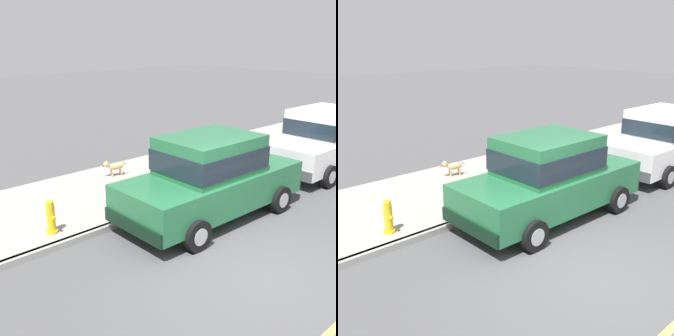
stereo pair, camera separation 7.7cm
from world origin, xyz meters
The scene contains 7 objects.
ground_plane centered at (0.00, 0.00, 0.00)m, with size 80.00×80.00×0.00m, color #4C4C4F.
curb centered at (-3.20, 0.00, 0.07)m, with size 0.16×64.00×0.14m, color gray.
sidewalk centered at (-5.00, 0.00, 0.07)m, with size 3.60×64.00×0.14m, color #99968E.
car_green_sedan centered at (-2.19, 1.16, 0.98)m, with size 2.09×4.63×1.92m.
car_white_sedan centered at (-2.17, 6.37, 0.98)m, with size 2.09×4.63×1.92m.
dog_tan centered at (-5.76, 1.05, 0.43)m, with size 0.32×0.74×0.49m.
fire_hydrant centered at (-3.65, -2.03, 0.48)m, with size 0.34×0.24×0.72m.
Camera 1 is at (3.62, -5.54, 3.97)m, focal length 44.57 mm.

